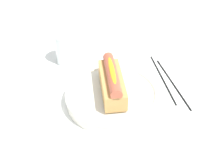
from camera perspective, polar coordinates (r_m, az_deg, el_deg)
The scene contains 6 objects.
ground_plane at distance 0.71m, azimuth 0.11°, elevation -2.37°, with size 2.40×2.40×0.00m, color white.
serving_bowl at distance 0.68m, azimuth -0.00°, elevation -2.41°, with size 0.23×0.23×0.04m.
hotdog_front at distance 0.65m, azimuth -0.00°, elevation 0.54°, with size 0.16×0.10×0.06m.
water_glass at distance 0.82m, azimuth -9.01°, elevation 6.91°, with size 0.07×0.07×0.09m.
chopstick_near at distance 0.77m, azimuth 10.20°, elevation 1.25°, with size 0.01×0.01×0.22m, color black.
chopstick_far at distance 0.76m, azimuth 12.23°, elevation 0.29°, with size 0.01×0.01×0.22m, color black.
Camera 1 is at (-0.47, 0.25, 0.46)m, focal length 44.94 mm.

